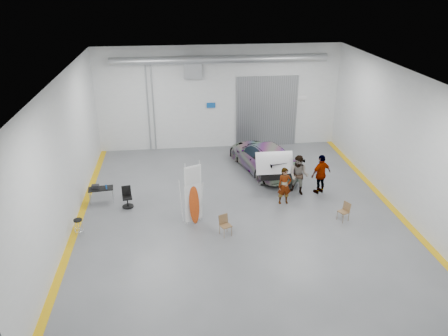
{
  "coord_description": "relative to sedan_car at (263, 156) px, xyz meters",
  "views": [
    {
      "loc": [
        -2.59,
        -16.47,
        9.61
      ],
      "look_at": [
        -0.49,
        1.47,
        1.5
      ],
      "focal_mm": 35.0,
      "sensor_mm": 36.0,
      "label": 1
    }
  ],
  "objects": [
    {
      "name": "office_chair",
      "position": [
        -6.81,
        -3.24,
        -0.34
      ],
      "size": [
        0.51,
        0.51,
        0.95
      ],
      "rotation": [
        0.0,
        0.0,
        0.16
      ],
      "color": "black",
      "rests_on": "ground"
    },
    {
      "name": "work_table",
      "position": [
        -8.09,
        -2.67,
        -0.07
      ],
      "size": [
        1.16,
        0.68,
        0.9
      ],
      "rotation": [
        0.0,
        0.0,
        0.12
      ],
      "color": "#979A9F",
      "rests_on": "ground"
    },
    {
      "name": "folding_chair_near",
      "position": [
        -2.73,
        -6.07,
        -0.49
      ],
      "size": [
        0.53,
        0.57,
        0.85
      ],
      "rotation": [
        0.0,
        0.0,
        0.43
      ],
      "color": "brown",
      "rests_on": "ground"
    },
    {
      "name": "person_b",
      "position": [
        1.09,
        -2.92,
        0.21
      ],
      "size": [
        1.19,
        1.13,
        1.93
      ],
      "primitive_type": "imported",
      "rotation": [
        0.0,
        0.0,
        -0.59
      ],
      "color": "slate",
      "rests_on": "ground"
    },
    {
      "name": "ground",
      "position": [
        -1.93,
        -4.35,
        -0.76
      ],
      "size": [
        16.0,
        16.0,
        0.0
      ],
      "primitive_type": "plane",
      "color": "#585B5F",
      "rests_on": "ground"
    },
    {
      "name": "surfboard_display",
      "position": [
        -4.01,
        -5.0,
        0.36
      ],
      "size": [
        0.72,
        0.44,
        2.76
      ],
      "rotation": [
        0.0,
        0.0,
        0.43
      ],
      "color": "white",
      "rests_on": "ground"
    },
    {
      "name": "person_c",
      "position": [
        2.16,
        -2.92,
        0.21
      ],
      "size": [
        1.21,
        0.89,
        1.94
      ],
      "primitive_type": "imported",
      "rotation": [
        0.0,
        0.0,
        3.57
      ],
      "color": "#925F30",
      "rests_on": "ground"
    },
    {
      "name": "trunk_lid",
      "position": [
        0.0,
        -2.37,
        0.78
      ],
      "size": [
        1.77,
        1.07,
        0.04
      ],
      "primitive_type": "cube",
      "color": "silver",
      "rests_on": "sedan_car"
    },
    {
      "name": "folding_chair_far",
      "position": [
        2.33,
        -5.52,
        -0.5
      ],
      "size": [
        0.5,
        0.62,
        0.81
      ],
      "rotation": [
        0.0,
        0.0,
        -1.11
      ],
      "color": "brown",
      "rests_on": "ground"
    },
    {
      "name": "person_a",
      "position": [
        0.21,
        -3.74,
        0.11
      ],
      "size": [
        0.67,
        0.48,
        1.73
      ],
      "primitive_type": "imported",
      "rotation": [
        0.0,
        0.0,
        0.1
      ],
      "color": "#8D5F4C",
      "rests_on": "ground"
    },
    {
      "name": "room_shell",
      "position": [
        -1.69,
        -2.13,
        3.32
      ],
      "size": [
        14.02,
        16.18,
        6.01
      ],
      "color": "silver",
      "rests_on": "ground"
    },
    {
      "name": "shop_stool",
      "position": [
        -8.54,
        -5.38,
        -0.41
      ],
      "size": [
        0.36,
        0.36,
        0.7
      ],
      "rotation": [
        0.0,
        0.0,
        0.27
      ],
      "color": "black",
      "rests_on": "ground"
    },
    {
      "name": "sedan_car",
      "position": [
        0.0,
        0.0,
        0.0
      ],
      "size": [
        3.46,
        5.61,
        1.52
      ],
      "primitive_type": "imported",
      "rotation": [
        0.0,
        0.0,
        3.41
      ],
      "color": "white",
      "rests_on": "ground"
    }
  ]
}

